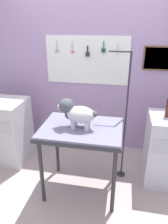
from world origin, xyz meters
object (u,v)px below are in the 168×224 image
Objects in this scene: grooming_table at (82,134)px; counter_left at (0,130)px; dog at (76,113)px; grooming_arm at (124,124)px.

grooming_table is 1.42m from counter_left.
dog is 1.46m from counter_left.
grooming_table is at bearing 21.74° from dog.
grooming_table is at bearing -142.57° from grooming_arm.
grooming_arm reaches higher than counter_left.
grooming_arm is at bearing 37.43° from grooming_table.
grooming_arm is at bearing -2.60° from counter_left.
grooming_table is at bearing -18.34° from counter_left.
dog reaches higher than counter_left.
counter_left reaches higher than grooming_table.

